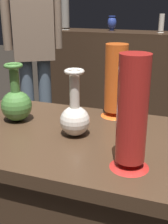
{
  "coord_description": "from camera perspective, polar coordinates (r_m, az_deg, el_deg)",
  "views": [
    {
      "loc": [
        0.32,
        -1.0,
        1.29
      ],
      "look_at": [
        -0.04,
        -0.0,
        0.9
      ],
      "focal_mm": 48.11,
      "sensor_mm": 36.0,
      "label": 1
    }
  ],
  "objects": [
    {
      "name": "shelf_vase_center",
      "position": [
        3.24,
        14.5,
        15.98
      ],
      "size": [
        0.07,
        0.07,
        0.18
      ],
      "color": "silver",
      "rests_on": "back_display_shelf"
    },
    {
      "name": "visitor_near_left",
      "position": [
        2.51,
        -9.64,
        13.62
      ],
      "size": [
        0.4,
        0.33,
        1.7
      ],
      "rotation": [
        0.0,
        0.0,
        3.72
      ],
      "color": "slate",
      "rests_on": "ground_plane"
    },
    {
      "name": "display_plinth",
      "position": [
        1.38,
        1.58,
        -19.93
      ],
      "size": [
        1.2,
        0.64,
        0.8
      ],
      "color": "#422D1E",
      "rests_on": "ground_plane"
    },
    {
      "name": "vase_centerpiece",
      "position": [
        1.15,
        -1.78,
        -0.71
      ],
      "size": [
        0.12,
        0.12,
        0.26
      ],
      "color": "silver",
      "rests_on": "display_plinth"
    },
    {
      "name": "vase_tall_behind",
      "position": [
        1.33,
        6.05,
        5.53
      ],
      "size": [
        0.13,
        0.13,
        0.32
      ],
      "color": "#E55B1E",
      "rests_on": "display_plinth"
    },
    {
      "name": "shelf_vase_left",
      "position": [
        3.36,
        5.34,
        16.57
      ],
      "size": [
        0.09,
        0.09,
        0.15
      ],
      "color": "#2D429E",
      "rests_on": "back_display_shelf"
    },
    {
      "name": "vase_left_accent",
      "position": [
        1.33,
        -12.75,
        1.76
      ],
      "size": [
        0.13,
        0.13,
        0.25
      ],
      "color": "#477A38",
      "rests_on": "display_plinth"
    },
    {
      "name": "back_display_shelf",
      "position": [
        3.31,
        13.58,
        5.9
      ],
      "size": [
        2.6,
        0.4,
        0.99
      ],
      "color": "#382619",
      "rests_on": "ground_plane"
    },
    {
      "name": "shelf_vase_far_left",
      "position": [
        3.47,
        -3.64,
        18.11
      ],
      "size": [
        0.1,
        0.1,
        0.34
      ],
      "color": "gray",
      "rests_on": "back_display_shelf"
    },
    {
      "name": "vase_right_accent",
      "position": [
        0.9,
        9.11,
        -1.0
      ],
      "size": [
        0.13,
        0.13,
        0.36
      ],
      "color": "red",
      "rests_on": "display_plinth"
    }
  ]
}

